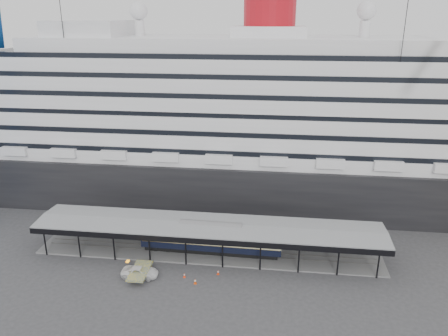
{
  "coord_description": "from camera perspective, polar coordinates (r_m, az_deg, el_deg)",
  "views": [
    {
      "loc": [
        10.55,
        -57.27,
        36.93
      ],
      "look_at": [
        2.21,
        8.0,
        13.79
      ],
      "focal_mm": 35.0,
      "sensor_mm": 36.0,
      "label": 1
    }
  ],
  "objects": [
    {
      "name": "ground",
      "position": [
        68.95,
        -2.73,
        -13.03
      ],
      "size": [
        200.0,
        200.0,
        0.0
      ],
      "primitive_type": "plane",
      "color": "#353537",
      "rests_on": "ground"
    },
    {
      "name": "traffic_cone_mid",
      "position": [
        65.52,
        -3.79,
        -14.54
      ],
      "size": [
        0.44,
        0.44,
        0.85
      ],
      "rotation": [
        0.0,
        0.0,
        0.0
      ],
      "color": "#D8460C",
      "rests_on": "ground"
    },
    {
      "name": "port_truck",
      "position": [
        67.91,
        -10.91,
        -13.2
      ],
      "size": [
        5.51,
        2.62,
        1.52
      ],
      "primitive_type": "imported",
      "rotation": [
        0.0,
        0.0,
        1.59
      ],
      "color": "white",
      "rests_on": "ground"
    },
    {
      "name": "platform_canopy",
      "position": [
        72.0,
        -2.07,
        -9.33
      ],
      "size": [
        56.0,
        9.18,
        5.3
      ],
      "color": "slate",
      "rests_on": "ground"
    },
    {
      "name": "pullman_carriage",
      "position": [
        71.76,
        -1.71,
        -9.11
      ],
      "size": [
        22.87,
        3.39,
        22.41
      ],
      "rotation": [
        0.0,
        0.0,
        -0.02
      ],
      "color": "black",
      "rests_on": "ground"
    },
    {
      "name": "cruise_ship",
      "position": [
        91.78,
        0.57,
        7.7
      ],
      "size": [
        130.0,
        30.0,
        43.9
      ],
      "color": "black",
      "rests_on": "ground"
    },
    {
      "name": "traffic_cone_right",
      "position": [
        67.42,
        -0.78,
        -13.46
      ],
      "size": [
        0.49,
        0.49,
        0.76
      ],
      "rotation": [
        0.0,
        0.0,
        -0.33
      ],
      "color": "red",
      "rests_on": "ground"
    },
    {
      "name": "traffic_cone_left",
      "position": [
        67.03,
        -5.2,
        -13.77
      ],
      "size": [
        0.45,
        0.45,
        0.72
      ],
      "rotation": [
        0.0,
        0.0,
        0.23
      ],
      "color": "#F7370D",
      "rests_on": "ground"
    }
  ]
}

